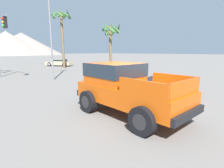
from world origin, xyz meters
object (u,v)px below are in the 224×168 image
at_px(palm_tree_short, 61,25).
at_px(palm_tree_leaning, 111,35).
at_px(orange_pickup_truck, 125,86).
at_px(parked_car_tan, 60,63).
at_px(street_lamp_post, 50,18).
at_px(red_convertible_car, 155,88).

xyz_separation_m(palm_tree_short, palm_tree_leaning, (2.19, -7.72, -1.72)).
relative_size(palm_tree_short, palm_tree_leaning, 1.39).
bearing_deg(palm_tree_short, orange_pickup_truck, -115.17).
bearing_deg(parked_car_tan, street_lamp_post, -150.44).
height_order(parked_car_tan, street_lamp_post, street_lamp_post).
bearing_deg(palm_tree_leaning, street_lamp_post, -172.95).
distance_m(parked_car_tan, street_lamp_post, 15.95).
relative_size(red_convertible_car, parked_car_tan, 0.87).
distance_m(parked_car_tan, palm_tree_leaning, 12.43).
xyz_separation_m(street_lamp_post, palm_tree_leaning, (8.67, 1.07, -0.67)).
height_order(red_convertible_car, street_lamp_post, street_lamp_post).
bearing_deg(red_convertible_car, palm_tree_leaning, 48.67).
distance_m(red_convertible_car, parked_car_tan, 23.37).
bearing_deg(palm_tree_short, street_lamp_post, -126.40).
distance_m(street_lamp_post, palm_tree_leaning, 8.76).
distance_m(red_convertible_car, palm_tree_leaning, 13.53).
bearing_deg(palm_tree_short, palm_tree_leaning, -74.19).
xyz_separation_m(orange_pickup_truck, parked_car_tan, (10.59, 22.85, -0.53)).
bearing_deg(parked_car_tan, palm_tree_leaning, -115.68).
relative_size(parked_car_tan, street_lamp_post, 0.54).
xyz_separation_m(orange_pickup_truck, palm_tree_leaning, (11.02, 11.07, 3.41)).
height_order(red_convertible_car, parked_car_tan, parked_car_tan).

